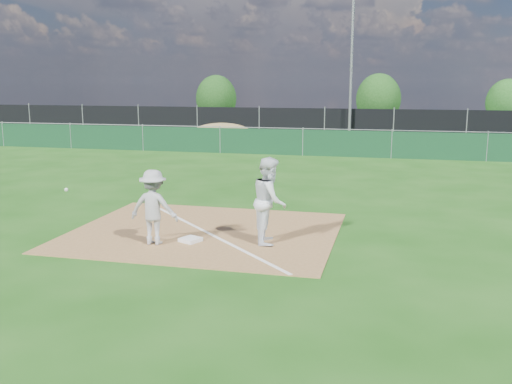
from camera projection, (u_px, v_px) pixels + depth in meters
ground at (281, 172)px, 21.67m from camera, size 90.00×90.00×0.00m
infield_dirt at (204, 232)px, 13.10m from camera, size 6.00×5.00×0.02m
foul_line at (204, 231)px, 13.10m from camera, size 5.01×5.01×0.01m
green_fence at (303, 143)px, 26.32m from camera, size 44.00×0.05×1.20m
dirt_mound at (222, 134)px, 30.83m from camera, size 3.38×2.60×1.17m
black_fence at (324, 124)px, 33.89m from camera, size 46.00×0.04×1.80m
parking_lot at (333, 131)px, 38.82m from camera, size 46.00×9.00×0.01m
light_pole at (351, 70)px, 32.65m from camera, size 0.16×0.16×8.00m
first_base at (191, 240)px, 12.27m from camera, size 0.51×0.51×0.08m
play_at_first at (154, 207)px, 11.96m from camera, size 2.39×0.68×1.59m
runner at (270, 200)px, 12.09m from camera, size 0.85×1.01×1.85m
car_left at (230, 118)px, 39.75m from camera, size 5.20×3.00×1.66m
car_mid at (302, 120)px, 39.65m from camera, size 4.28×1.61×1.40m
car_right at (401, 123)px, 37.22m from camera, size 5.16×3.58×1.39m
tree_left at (216, 99)px, 45.88m from camera, size 3.25×3.25×3.86m
tree_mid at (378, 99)px, 42.93m from camera, size 3.33×3.33×3.95m
tree_right at (507, 103)px, 41.70m from camera, size 3.00×3.00×3.55m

